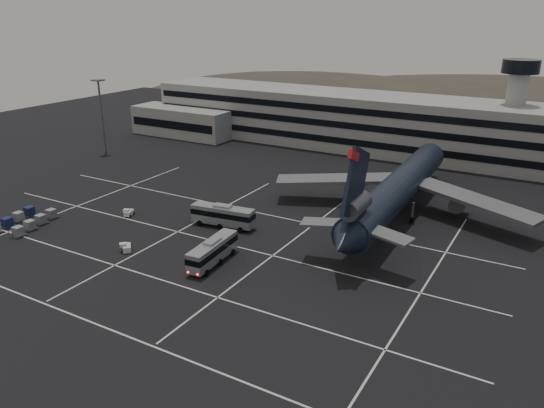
{
  "coord_description": "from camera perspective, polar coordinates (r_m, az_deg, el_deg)",
  "views": [
    {
      "loc": [
        47.43,
        -57.57,
        34.38
      ],
      "look_at": [
        7.6,
        11.43,
        5.0
      ],
      "focal_mm": 35.0,
      "sensor_mm": 36.0,
      "label": 1
    }
  ],
  "objects": [
    {
      "name": "lane_markings",
      "position": [
        82.1,
        -7.81,
        -4.71
      ],
      "size": [
        90.0,
        55.62,
        0.01
      ],
      "color": "silver",
      "rests_on": "ground"
    },
    {
      "name": "lightpole_left",
      "position": [
        139.89,
        -17.94,
        10.0
      ],
      "size": [
        2.4,
        2.4,
        18.28
      ],
      "color": "slate",
      "rests_on": "ground"
    },
    {
      "name": "bus_near",
      "position": [
        76.29,
        -6.41,
        -4.99
      ],
      "size": [
        3.31,
        10.62,
        3.69
      ],
      "rotation": [
        0.0,
        0.0,
        0.08
      ],
      "color": "#92969A",
      "rests_on": "ground"
    },
    {
      "name": "trijet_main",
      "position": [
        94.03,
        13.4,
        1.63
      ],
      "size": [
        47.44,
        57.58,
        18.08
      ],
      "rotation": [
        0.0,
        0.0,
        0.03
      ],
      "color": "black",
      "rests_on": "ground"
    },
    {
      "name": "hills",
      "position": [
        234.12,
        22.34,
        7.29
      ],
      "size": [
        352.0,
        180.0,
        44.0
      ],
      "color": "#38332B",
      "rests_on": "ground"
    },
    {
      "name": "bus_far",
      "position": [
        88.78,
        -5.3,
        -1.16
      ],
      "size": [
        11.16,
        3.85,
        3.86
      ],
      "rotation": [
        0.0,
        0.0,
        1.69
      ],
      "color": "#92969A",
      "rests_on": "ground"
    },
    {
      "name": "tug_b",
      "position": [
        82.98,
        -15.35,
        -4.55
      ],
      "size": [
        2.39,
        2.38,
        1.36
      ],
      "rotation": [
        0.0,
        0.0,
        0.8
      ],
      "color": "silver",
      "rests_on": "ground"
    },
    {
      "name": "ground",
      "position": [
        82.13,
        -8.64,
        -4.75
      ],
      "size": [
        260.0,
        260.0,
        0.0
      ],
      "primitive_type": "plane",
      "color": "black",
      "rests_on": "ground"
    },
    {
      "name": "terminal",
      "position": [
        140.92,
        8.55,
        8.79
      ],
      "size": [
        125.0,
        26.0,
        24.0
      ],
      "color": "gray",
      "rests_on": "ground"
    },
    {
      "name": "uld_cluster",
      "position": [
        98.54,
        -25.11,
        -1.68
      ],
      "size": [
        8.5,
        11.33,
        1.67
      ],
      "rotation": [
        0.0,
        0.0,
        0.25
      ],
      "color": "#2D2D30",
      "rests_on": "ground"
    },
    {
      "name": "tug_a",
      "position": [
        96.97,
        -15.15,
        -0.9
      ],
      "size": [
        1.77,
        2.26,
        1.28
      ],
      "rotation": [
        0.0,
        0.0,
        0.32
      ],
      "color": "silver",
      "rests_on": "ground"
    }
  ]
}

